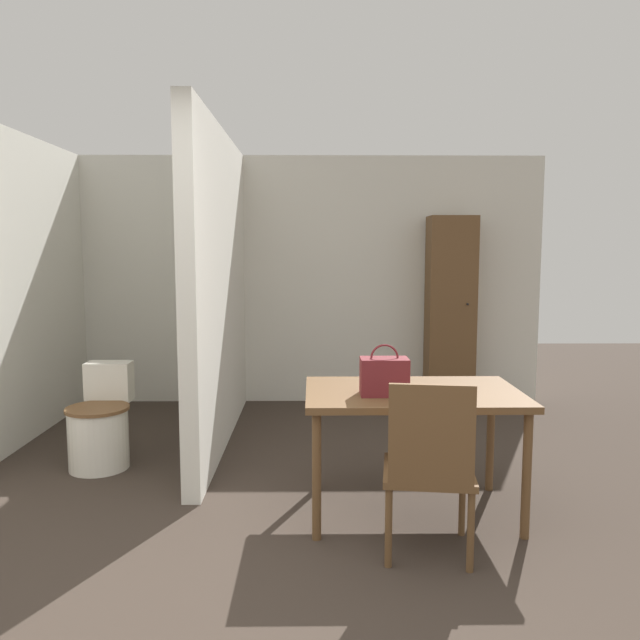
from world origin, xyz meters
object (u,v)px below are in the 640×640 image
wooden_chair (429,464)px  toilet (101,427)px  dining_table (413,403)px  wooden_cabinet (450,312)px  handbag (384,376)px

wooden_chair → toilet: 2.55m
dining_table → wooden_chair: 0.58m
toilet → wooden_cabinet: 3.46m
handbag → wooden_cabinet: wooden_cabinet is taller
toilet → wooden_cabinet: size_ratio=0.38×
wooden_cabinet → wooden_chair: bearing=-104.1°
wooden_chair → handbag: handbag is taller
dining_table → toilet: bearing=158.7°
toilet → handbag: (1.94, -0.94, 0.57)m
wooden_chair → wooden_cabinet: 3.26m
toilet → wooden_chair: bearing=-33.1°
dining_table → wooden_chair: (-0.00, -0.55, -0.17)m
wooden_chair → handbag: (-0.18, 0.44, 0.36)m
wooden_chair → wooden_cabinet: bearing=83.6°
wooden_cabinet → handbag: bearing=-109.8°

